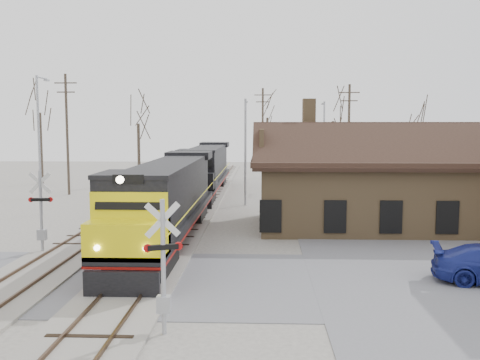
# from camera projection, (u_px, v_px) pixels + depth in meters

# --- Properties ---
(ground) EXTENTS (140.00, 140.00, 0.00)m
(ground) POSITION_uv_depth(u_px,v_px,m) (137.00, 281.00, 21.51)
(ground) COLOR #A9A499
(ground) RESTS_ON ground
(road) EXTENTS (60.00, 9.00, 0.03)m
(road) POSITION_uv_depth(u_px,v_px,m) (137.00, 280.00, 21.51)
(road) COLOR slate
(road) RESTS_ON ground
(track_main) EXTENTS (3.40, 90.00, 0.24)m
(track_main) POSITION_uv_depth(u_px,v_px,m) (188.00, 216.00, 36.41)
(track_main) COLOR #A9A499
(track_main) RESTS_ON ground
(track_siding) EXTENTS (3.40, 90.00, 0.24)m
(track_siding) POSITION_uv_depth(u_px,v_px,m) (123.00, 216.00, 36.59)
(track_siding) COLOR #A9A499
(track_siding) RESTS_ON ground
(depot) EXTENTS (15.20, 9.31, 7.90)m
(depot) POSITION_uv_depth(u_px,v_px,m) (375.00, 188.00, 32.72)
(depot) COLOR olive
(depot) RESTS_ON ground
(locomotive_lead) EXTENTS (2.97, 19.87, 4.41)m
(locomotive_lead) POSITION_uv_depth(u_px,v_px,m) (167.00, 200.00, 28.20)
(locomotive_lead) COLOR black
(locomotive_lead) RESTS_ON ground
(locomotive_trailing) EXTENTS (2.97, 19.87, 4.17)m
(locomotive_trailing) POSITION_uv_depth(u_px,v_px,m) (206.00, 169.00, 48.23)
(locomotive_trailing) COLOR black
(locomotive_trailing) RESTS_ON ground
(crossbuck_near) EXTENTS (1.12, 0.47, 4.08)m
(crossbuck_near) POSITION_uv_depth(u_px,v_px,m) (163.00, 272.00, 15.83)
(crossbuck_near) COLOR #A5A8AD
(crossbuck_near) RESTS_ON ground
(crossbuck_far) EXTENTS (1.16, 0.31, 4.07)m
(crossbuck_far) POSITION_uv_depth(u_px,v_px,m) (41.00, 215.00, 25.93)
(crossbuck_far) COLOR #A5A8AD
(crossbuck_far) RESTS_ON ground
(streetlight_a) EXTENTS (0.25, 2.04, 9.63)m
(streetlight_a) POSITION_uv_depth(u_px,v_px,m) (40.00, 138.00, 36.99)
(streetlight_a) COLOR #A5A8AD
(streetlight_a) RESTS_ON ground
(streetlight_b) EXTENTS (0.25, 2.04, 8.27)m
(streetlight_b) POSITION_uv_depth(u_px,v_px,m) (245.00, 145.00, 41.48)
(streetlight_b) COLOR #A5A8AD
(streetlight_b) RESTS_ON ground
(streetlight_c) EXTENTS (0.25, 2.04, 8.58)m
(streetlight_c) POSITION_uv_depth(u_px,v_px,m) (324.00, 139.00, 53.33)
(streetlight_c) COLOR #A5A8AD
(streetlight_c) RESTS_ON ground
(utility_pole_a) EXTENTS (2.00, 0.24, 10.75)m
(utility_pole_a) POSITION_uv_depth(u_px,v_px,m) (67.00, 132.00, 47.55)
(utility_pole_a) COLOR #382D23
(utility_pole_a) RESTS_ON ground
(utility_pole_b) EXTENTS (2.00, 0.24, 10.55)m
(utility_pole_b) POSITION_uv_depth(u_px,v_px,m) (263.00, 131.00, 62.79)
(utility_pole_b) COLOR #382D23
(utility_pole_b) RESTS_ON ground
(utility_pole_c) EXTENTS (2.00, 0.24, 10.21)m
(utility_pole_c) POSITION_uv_depth(u_px,v_px,m) (349.00, 134.00, 52.44)
(utility_pole_c) COLOR #382D23
(utility_pole_c) RESTS_ON ground
(tree_a) EXTENTS (5.04, 5.04, 12.34)m
(tree_a) POSITION_uv_depth(u_px,v_px,m) (39.00, 101.00, 55.96)
(tree_a) COLOR #382D23
(tree_a) RESTS_ON ground
(tree_b) EXTENTS (4.27, 4.27, 10.46)m
(tree_b) POSITION_uv_depth(u_px,v_px,m) (138.00, 114.00, 55.89)
(tree_b) COLOR #382D23
(tree_b) RESTS_ON ground
(tree_c) EXTENTS (4.82, 4.82, 11.81)m
(tree_c) POSITION_uv_depth(u_px,v_px,m) (267.00, 109.00, 70.55)
(tree_c) COLOR #382D23
(tree_c) RESTS_ON ground
(tree_d) EXTENTS (4.46, 4.46, 10.93)m
(tree_d) POSITION_uv_depth(u_px,v_px,m) (333.00, 111.00, 59.59)
(tree_d) COLOR #382D23
(tree_d) RESTS_ON ground
(tree_e) EXTENTS (3.74, 3.74, 9.16)m
(tree_e) POSITION_uv_depth(u_px,v_px,m) (415.00, 123.00, 57.05)
(tree_e) COLOR #382D23
(tree_e) RESTS_ON ground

